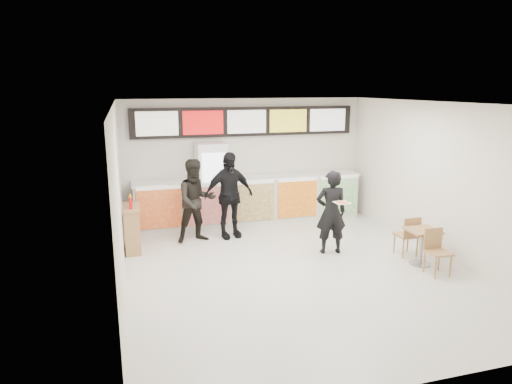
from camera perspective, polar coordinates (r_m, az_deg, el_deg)
name	(u,v)px	position (r m, az deg, el deg)	size (l,w,h in m)	color
floor	(294,269)	(8.53, 4.82, -9.60)	(7.00, 7.00, 0.00)	beige
ceiling	(298,103)	(7.88, 5.25, 10.99)	(7.00, 7.00, 0.00)	white
wall_back	(245,160)	(11.35, -1.33, 4.04)	(6.00, 6.00, 0.00)	silver
wall_left	(119,201)	(7.55, -16.75, -1.12)	(7.00, 7.00, 0.00)	silver
wall_right	(441,180)	(9.55, 22.08, 1.36)	(7.00, 7.00, 0.00)	silver
service_counter	(250,200)	(11.14, -0.77, -0.99)	(5.56, 0.77, 1.14)	silver
menu_board	(246,122)	(11.15, -1.24, 8.80)	(5.50, 0.14, 0.70)	black
drinks_fridge	(212,185)	(10.86, -5.56, 0.90)	(0.70, 0.67, 2.00)	white
mirror_panel	(119,162)	(9.91, -16.71, 3.64)	(0.01, 2.00, 1.50)	#B2B7BF
customer_main	(331,212)	(9.17, 9.36, -2.50)	(0.62, 0.40, 1.69)	black
customer_left	(196,201)	(9.80, -7.48, -1.11)	(0.87, 0.68, 1.80)	black
customer_mid	(229,195)	(10.00, -3.43, -0.40)	(1.12, 0.47, 1.91)	black
pizza_slice	(342,202)	(8.70, 10.70, -1.27)	(0.36, 0.36, 0.02)	beige
cafe_table	(422,240)	(9.11, 20.01, -5.68)	(0.56, 1.40, 0.82)	#A07649
condiment_ledge	(132,228)	(9.61, -15.23, -4.37)	(0.34, 0.83, 1.11)	#A07649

